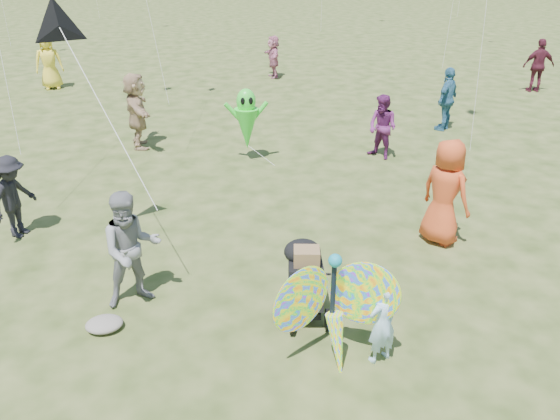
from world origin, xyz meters
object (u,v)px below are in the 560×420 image
(adult_man, at_px, (132,249))
(crowd_j, at_px, (273,57))
(crowd_a, at_px, (445,192))
(butterfly_kite, at_px, (335,312))
(crowd_d, at_px, (137,111))
(crowd_c, at_px, (447,99))
(alien_kite, at_px, (247,122))
(crowd_e, at_px, (382,127))
(crowd_h, at_px, (538,66))
(jogging_stroller, at_px, (305,276))
(crowd_b, at_px, (13,197))
(child_girl, at_px, (382,323))
(crowd_g, at_px, (49,62))

(adult_man, relative_size, crowd_j, 1.10)
(crowd_a, distance_m, butterfly_kite, 3.76)
(crowd_a, height_order, crowd_d, crowd_d)
(crowd_c, height_order, alien_kite, alien_kite)
(crowd_e, bearing_deg, crowd_j, 153.78)
(adult_man, height_order, crowd_h, crowd_h)
(crowd_c, relative_size, jogging_stroller, 1.58)
(crowd_b, bearing_deg, crowd_h, -37.13)
(jogging_stroller, bearing_deg, crowd_e, 72.08)
(crowd_j, bearing_deg, butterfly_kite, -8.56)
(child_girl, relative_size, crowd_e, 0.73)
(crowd_a, distance_m, crowd_h, 12.29)
(crowd_d, xyz_separation_m, butterfly_kite, (2.99, -8.53, -0.17))
(adult_man, height_order, crowd_a, crowd_a)
(crowd_b, height_order, crowd_c, crowd_c)
(crowd_e, xyz_separation_m, crowd_g, (-9.41, 8.47, 0.18))
(crowd_c, bearing_deg, crowd_b, -16.85)
(adult_man, distance_m, butterfly_kite, 3.01)
(crowd_e, height_order, butterfly_kite, butterfly_kite)
(adult_man, bearing_deg, crowd_b, 116.72)
(crowd_g, xyz_separation_m, butterfly_kite, (6.60, -15.34, -0.18))
(adult_man, distance_m, crowd_g, 14.25)
(crowd_b, xyz_separation_m, crowd_h, (14.89, 8.38, 0.15))
(crowd_e, distance_m, alien_kite, 3.21)
(crowd_h, distance_m, crowd_j, 9.43)
(child_girl, xyz_separation_m, crowd_a, (1.97, 2.78, 0.36))
(crowd_d, relative_size, butterfly_kite, 1.08)
(crowd_a, distance_m, crowd_j, 13.30)
(crowd_c, xyz_separation_m, jogging_stroller, (-5.41, -7.71, -0.25))
(crowd_a, bearing_deg, butterfly_kite, 106.95)
(child_girl, height_order, adult_man, adult_man)
(crowd_b, distance_m, crowd_g, 11.46)
(crowd_b, bearing_deg, crowd_e, -45.91)
(jogging_stroller, xyz_separation_m, butterfly_kite, (0.16, -1.04, 0.15))
(crowd_c, distance_m, crowd_e, 3.09)
(crowd_a, bearing_deg, jogging_stroller, 92.02)
(crowd_h, bearing_deg, alien_kite, 34.39)
(child_girl, xyz_separation_m, jogging_stroller, (-0.75, 1.07, 0.05))
(child_girl, height_order, crowd_j, crowd_j)
(alien_kite, bearing_deg, crowd_e, -4.42)
(crowd_a, relative_size, butterfly_kite, 1.06)
(crowd_d, bearing_deg, crowd_a, -144.16)
(crowd_c, distance_m, butterfly_kite, 10.21)
(crowd_d, distance_m, crowd_g, 7.70)
(crowd_a, xyz_separation_m, crowd_c, (2.69, 6.00, -0.06))
(crowd_d, distance_m, crowd_e, 6.04)
(crowd_g, height_order, alien_kite, crowd_g)
(child_girl, height_order, crowd_a, crowd_a)
(crowd_a, bearing_deg, crowd_j, -25.38)
(crowd_g, relative_size, crowd_h, 1.05)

